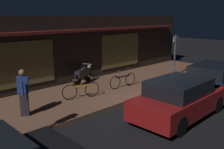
{
  "coord_description": "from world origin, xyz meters",
  "views": [
    {
      "loc": [
        -7.97,
        -5.61,
        3.6
      ],
      "look_at": [
        -0.11,
        2.4,
        0.95
      ],
      "focal_mm": 40.15,
      "sensor_mm": 36.0,
      "label": 1
    }
  ],
  "objects_px": {
    "motorcycle": "(83,74)",
    "bicycle_extra": "(81,90)",
    "parked_car_across": "(213,80)",
    "person_photographer": "(24,92)",
    "parked_car_far": "(180,98)",
    "sign_post": "(175,53)",
    "bicycle_parked": "(123,80)"
  },
  "relations": [
    {
      "from": "motorcycle",
      "to": "bicycle_extra",
      "type": "distance_m",
      "value": 2.36
    },
    {
      "from": "bicycle_extra",
      "to": "motorcycle",
      "type": "bearing_deg",
      "value": 49.91
    },
    {
      "from": "motorcycle",
      "to": "person_photographer",
      "type": "xyz_separation_m",
      "value": [
        -4.1,
        -1.94,
        0.38
      ]
    },
    {
      "from": "bicycle_extra",
      "to": "parked_car_across",
      "type": "distance_m",
      "value": 6.11
    },
    {
      "from": "sign_post",
      "to": "parked_car_far",
      "type": "distance_m",
      "value": 5.78
    },
    {
      "from": "person_photographer",
      "to": "parked_car_far",
      "type": "height_order",
      "value": "person_photographer"
    },
    {
      "from": "bicycle_parked",
      "to": "sign_post",
      "type": "height_order",
      "value": "sign_post"
    },
    {
      "from": "bicycle_extra",
      "to": "parked_car_far",
      "type": "distance_m",
      "value": 4.11
    },
    {
      "from": "motorcycle",
      "to": "sign_post",
      "type": "xyz_separation_m",
      "value": [
        4.74,
        -2.42,
        0.86
      ]
    },
    {
      "from": "bicycle_extra",
      "to": "parked_car_across",
      "type": "height_order",
      "value": "parked_car_across"
    },
    {
      "from": "bicycle_extra",
      "to": "sign_post",
      "type": "xyz_separation_m",
      "value": [
        6.26,
        -0.63,
        1.0
      ]
    },
    {
      "from": "person_photographer",
      "to": "parked_car_across",
      "type": "xyz_separation_m",
      "value": [
        7.6,
        -3.35,
        -0.32
      ]
    },
    {
      "from": "motorcycle",
      "to": "parked_car_far",
      "type": "distance_m",
      "value": 5.62
    },
    {
      "from": "bicycle_parked",
      "to": "parked_car_far",
      "type": "bearing_deg",
      "value": -104.83
    },
    {
      "from": "sign_post",
      "to": "parked_car_across",
      "type": "bearing_deg",
      "value": -113.55
    },
    {
      "from": "motorcycle",
      "to": "parked_car_across",
      "type": "height_order",
      "value": "parked_car_across"
    },
    {
      "from": "bicycle_extra",
      "to": "parked_car_far",
      "type": "bearing_deg",
      "value": -68.49
    },
    {
      "from": "motorcycle",
      "to": "bicycle_extra",
      "type": "height_order",
      "value": "motorcycle"
    },
    {
      "from": "bicycle_extra",
      "to": "sign_post",
      "type": "bearing_deg",
      "value": -5.71
    },
    {
      "from": "motorcycle",
      "to": "parked_car_across",
      "type": "bearing_deg",
      "value": -56.51
    },
    {
      "from": "motorcycle",
      "to": "sign_post",
      "type": "height_order",
      "value": "sign_post"
    },
    {
      "from": "motorcycle",
      "to": "person_photographer",
      "type": "relative_size",
      "value": 0.97
    },
    {
      "from": "motorcycle",
      "to": "bicycle_extra",
      "type": "relative_size",
      "value": 1.03
    },
    {
      "from": "bicycle_parked",
      "to": "person_photographer",
      "type": "relative_size",
      "value": 0.99
    },
    {
      "from": "bicycle_parked",
      "to": "bicycle_extra",
      "type": "height_order",
      "value": "same"
    },
    {
      "from": "bicycle_extra",
      "to": "parked_car_far",
      "type": "relative_size",
      "value": 0.38
    },
    {
      "from": "bicycle_parked",
      "to": "sign_post",
      "type": "distance_m",
      "value": 3.94
    },
    {
      "from": "sign_post",
      "to": "person_photographer",
      "type": "bearing_deg",
      "value": 176.86
    },
    {
      "from": "bicycle_extra",
      "to": "person_photographer",
      "type": "xyz_separation_m",
      "value": [
        -2.58,
        -0.14,
        0.52
      ]
    },
    {
      "from": "motorcycle",
      "to": "bicycle_parked",
      "type": "bearing_deg",
      "value": -63.09
    },
    {
      "from": "parked_car_across",
      "to": "person_photographer",
      "type": "bearing_deg",
      "value": 156.22
    },
    {
      "from": "motorcycle",
      "to": "sign_post",
      "type": "distance_m",
      "value": 5.4
    }
  ]
}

